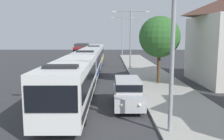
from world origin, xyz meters
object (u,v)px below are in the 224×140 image
(bus_lead, at_px, (72,82))
(streetlamp_near, at_px, (173,25))
(bus_second_in_line, at_px, (89,62))
(roadside_tree, at_px, (159,37))
(box_truck_oncoming, at_px, (81,51))
(white_suv, at_px, (128,91))
(streetlamp_far, at_px, (122,32))
(streetlamp_mid, at_px, (131,33))
(bus_middle, at_px, (95,54))

(bus_lead, xyz_separation_m, streetlamp_near, (5.40, -4.56, 3.49))
(bus_second_in_line, relative_size, streetlamp_near, 1.51)
(bus_lead, height_order, roadside_tree, roadside_tree)
(bus_second_in_line, xyz_separation_m, roadside_tree, (7.23, -5.14, 2.90))
(box_truck_oncoming, bearing_deg, white_suv, -78.20)
(white_suv, bearing_deg, streetlamp_far, 87.65)
(white_suv, xyz_separation_m, streetlamp_mid, (1.70, 18.37, 4.06))
(bus_middle, bearing_deg, streetlamp_far, 71.30)
(bus_middle, relative_size, streetlamp_far, 1.35)
(bus_lead, relative_size, streetlamp_near, 1.36)
(bus_lead, relative_size, roadside_tree, 1.74)
(streetlamp_near, height_order, roadside_tree, streetlamp_near)
(bus_second_in_line, bearing_deg, box_truck_oncoming, 98.94)
(bus_second_in_line, bearing_deg, streetlamp_far, 79.42)
(white_suv, bearing_deg, streetlamp_near, -69.97)
(box_truck_oncoming, height_order, streetlamp_far, streetlamp_far)
(bus_lead, relative_size, bus_middle, 0.92)
(bus_middle, xyz_separation_m, streetlamp_far, (5.40, 15.95, 3.85))
(bus_lead, distance_m, streetlamp_mid, 19.55)
(box_truck_oncoming, bearing_deg, streetlamp_near, -77.16)
(streetlamp_far, bearing_deg, box_truck_oncoming, -137.71)
(bus_second_in_line, xyz_separation_m, white_suv, (3.70, -12.51, -0.66))
(white_suv, height_order, roadside_tree, roadside_tree)
(bus_second_in_line, relative_size, box_truck_oncoming, 1.58)
(streetlamp_near, bearing_deg, roadside_tree, 81.34)
(bus_middle, bearing_deg, bus_lead, -90.00)
(bus_second_in_line, bearing_deg, roadside_tree, -35.38)
(bus_middle, xyz_separation_m, box_truck_oncoming, (-3.30, 8.04, 0.02))
(streetlamp_far, bearing_deg, streetlamp_mid, -90.00)
(streetlamp_near, relative_size, streetlamp_far, 0.91)
(streetlamp_near, xyz_separation_m, streetlamp_mid, (0.00, 23.04, -0.09))
(bus_lead, bearing_deg, box_truck_oncoming, 95.61)
(bus_middle, height_order, streetlamp_mid, streetlamp_mid)
(bus_second_in_line, distance_m, white_suv, 13.07)
(bus_second_in_line, distance_m, bus_middle, 12.95)
(box_truck_oncoming, height_order, streetlamp_near, streetlamp_near)
(bus_second_in_line, bearing_deg, streetlamp_near, -72.55)
(bus_middle, bearing_deg, roadside_tree, -68.20)
(bus_lead, xyz_separation_m, box_truck_oncoming, (-3.30, 33.60, 0.02))
(white_suv, distance_m, streetlamp_near, 6.46)
(streetlamp_mid, bearing_deg, bus_middle, 127.29)
(streetlamp_mid, bearing_deg, roadside_tree, -80.53)
(bus_middle, height_order, roadside_tree, roadside_tree)
(streetlamp_mid, bearing_deg, streetlamp_far, 90.00)
(white_suv, relative_size, streetlamp_far, 0.55)
(streetlamp_mid, bearing_deg, bus_second_in_line, -132.65)
(white_suv, height_order, streetlamp_near, streetlamp_near)
(white_suv, xyz_separation_m, box_truck_oncoming, (-7.00, 33.50, 0.68))
(white_suv, relative_size, streetlamp_near, 0.60)
(bus_middle, relative_size, streetlamp_mid, 1.49)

